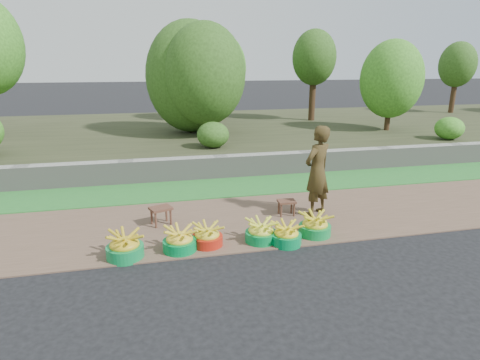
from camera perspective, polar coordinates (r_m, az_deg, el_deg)
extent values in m
plane|color=black|center=(6.14, 4.19, -9.99)|extent=(120.00, 120.00, 0.00)
cube|color=brown|center=(7.24, 1.29, -5.66)|extent=(80.00, 2.50, 0.02)
cube|color=#29782D|center=(9.07, -1.80, -1.00)|extent=(80.00, 1.50, 0.04)
cube|color=gray|center=(9.81, -2.78, 1.86)|extent=(80.00, 0.35, 0.55)
cube|color=#343821|center=(14.56, -6.24, 6.44)|extent=(80.00, 10.00, 0.50)
cylinder|color=#342213|center=(13.54, -6.89, 8.75)|extent=(0.16, 0.16, 0.94)
ellipsoid|color=#305B1B|center=(13.43, -7.09, 14.34)|extent=(2.84, 2.84, 3.54)
cylinder|color=#342213|center=(12.68, -4.85, 8.81)|extent=(0.18, 0.18, 1.16)
ellipsoid|color=#305B1B|center=(12.58, -5.00, 14.77)|extent=(2.46, 2.46, 3.08)
cylinder|color=#342213|center=(16.37, -3.06, 10.90)|extent=(0.20, 0.20, 1.37)
ellipsoid|color=#428E25|center=(16.30, -3.13, 15.61)|extent=(2.19, 2.19, 2.74)
cylinder|color=#342213|center=(21.29, 28.06, 10.71)|extent=(0.23, 0.23, 1.68)
ellipsoid|color=#305B1B|center=(21.24, 28.54, 14.24)|extent=(1.61, 1.61, 2.01)
cylinder|color=#342213|center=(14.74, 20.30, 8.78)|extent=(0.18, 0.18, 1.09)
ellipsoid|color=#428E25|center=(14.65, 20.75, 13.28)|extent=(2.05, 2.05, 2.57)
cylinder|color=#342213|center=(16.55, 10.25, 11.68)|extent=(0.25, 0.25, 1.92)
ellipsoid|color=#305B1B|center=(16.51, 10.51, 16.78)|extent=(1.70, 1.70, 2.12)
ellipsoid|color=#305B1B|center=(10.95, -3.86, 6.44)|extent=(0.88, 0.88, 0.70)
ellipsoid|color=#428E25|center=(13.67, 27.63, 6.54)|extent=(0.84, 0.84, 0.67)
cylinder|color=#0E823F|center=(6.10, -16.01, -9.80)|extent=(0.53, 0.53, 0.19)
ellipsoid|color=gold|center=(6.04, -16.12, -8.52)|extent=(0.47, 0.47, 0.31)
cylinder|color=#007E39|center=(6.14, -8.56, -9.21)|extent=(0.50, 0.50, 0.18)
ellipsoid|color=gold|center=(6.08, -8.62, -8.02)|extent=(0.44, 0.44, 0.29)
cylinder|color=#B31F10|center=(6.26, -4.68, -8.62)|extent=(0.48, 0.48, 0.17)
ellipsoid|color=gold|center=(6.20, -4.71, -7.50)|extent=(0.42, 0.42, 0.27)
cylinder|color=#058039|center=(6.37, 2.97, -8.07)|extent=(0.50, 0.50, 0.18)
ellipsoid|color=yellow|center=(6.32, 2.99, -6.93)|extent=(0.44, 0.44, 0.28)
cylinder|color=#038240|center=(6.33, 6.58, -8.36)|extent=(0.47, 0.47, 0.17)
ellipsoid|color=yellow|center=(6.28, 6.62, -7.26)|extent=(0.42, 0.42, 0.27)
cylinder|color=#10893C|center=(6.69, 10.57, -7.07)|extent=(0.52, 0.52, 0.19)
ellipsoid|color=gold|center=(6.64, 10.64, -5.91)|extent=(0.46, 0.46, 0.30)
cube|color=#533224|center=(7.04, -11.21, -3.98)|extent=(0.43, 0.38, 0.04)
cylinder|color=#533224|center=(6.96, -11.89, -5.63)|extent=(0.04, 0.04, 0.27)
cylinder|color=#533224|center=(7.06, -9.82, -5.22)|extent=(0.04, 0.04, 0.27)
cylinder|color=#533224|center=(7.13, -12.45, -5.14)|extent=(0.04, 0.04, 0.27)
cylinder|color=#533224|center=(7.22, -10.43, -4.74)|extent=(0.04, 0.04, 0.27)
cube|color=#533224|center=(7.39, 6.65, -3.05)|extent=(0.33, 0.26, 0.04)
cylinder|color=#533224|center=(7.33, 5.88, -4.36)|extent=(0.03, 0.03, 0.24)
cylinder|color=#533224|center=(7.39, 7.70, -4.24)|extent=(0.03, 0.03, 0.24)
cylinder|color=#533224|center=(7.48, 5.54, -3.92)|extent=(0.03, 0.03, 0.24)
cylinder|color=#533224|center=(7.54, 7.33, -3.80)|extent=(0.03, 0.03, 0.24)
imported|color=black|center=(7.35, 10.94, 1.25)|extent=(0.72, 0.64, 1.65)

